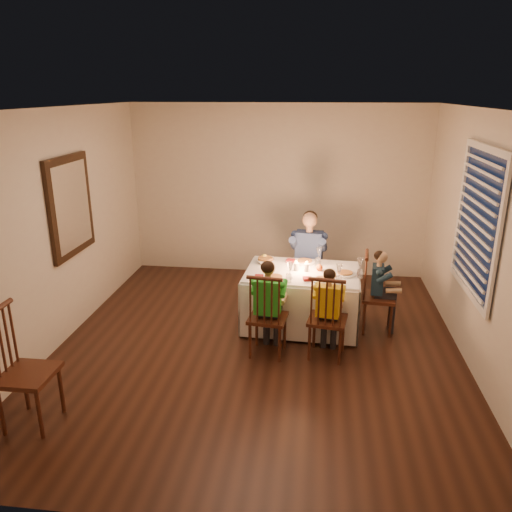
# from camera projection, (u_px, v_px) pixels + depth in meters

# --- Properties ---
(ground) EXTENTS (5.00, 5.00, 0.00)m
(ground) POSITION_uv_depth(u_px,v_px,m) (258.00, 346.00, 5.67)
(ground) COLOR black
(ground) RESTS_ON ground
(wall_left) EXTENTS (0.02, 5.00, 2.60)m
(wall_left) POSITION_uv_depth(u_px,v_px,m) (57.00, 230.00, 5.52)
(wall_left) COLOR beige
(wall_left) RESTS_ON ground
(wall_right) EXTENTS (0.02, 5.00, 2.60)m
(wall_right) POSITION_uv_depth(u_px,v_px,m) (481.00, 244.00, 5.00)
(wall_right) COLOR beige
(wall_right) RESTS_ON ground
(wall_back) EXTENTS (4.50, 0.02, 2.60)m
(wall_back) POSITION_uv_depth(u_px,v_px,m) (278.00, 191.00, 7.62)
(wall_back) COLOR beige
(wall_back) RESTS_ON ground
(ceiling) EXTENTS (5.00, 5.00, 0.00)m
(ceiling) POSITION_uv_depth(u_px,v_px,m) (259.00, 108.00, 4.85)
(ceiling) COLOR white
(ceiling) RESTS_ON wall_back
(dining_table) EXTENTS (1.42, 1.06, 0.68)m
(dining_table) POSITION_uv_depth(u_px,v_px,m) (302.00, 287.00, 6.03)
(dining_table) COLOR white
(dining_table) RESTS_ON ground
(chair_adult) EXTENTS (0.44, 0.42, 0.97)m
(chair_adult) POSITION_uv_depth(u_px,v_px,m) (307.00, 302.00, 6.85)
(chair_adult) COLOR #33190E
(chair_adult) RESTS_ON ground
(chair_near_left) EXTENTS (0.44, 0.42, 0.97)m
(chair_near_left) POSITION_uv_depth(u_px,v_px,m) (268.00, 353.00, 5.53)
(chair_near_left) COLOR #33190E
(chair_near_left) RESTS_ON ground
(chair_near_right) EXTENTS (0.45, 0.44, 0.97)m
(chair_near_right) POSITION_uv_depth(u_px,v_px,m) (326.00, 355.00, 5.48)
(chair_near_right) COLOR #33190E
(chair_near_right) RESTS_ON ground
(chair_end) EXTENTS (0.42, 0.43, 0.97)m
(chair_end) POSITION_uv_depth(u_px,v_px,m) (376.00, 330.00, 6.06)
(chair_end) COLOR #33190E
(chair_end) RESTS_ON ground
(chair_extra) EXTENTS (0.43, 0.45, 1.09)m
(chair_extra) POSITION_uv_depth(u_px,v_px,m) (36.00, 423.00, 4.37)
(chair_extra) COLOR #33190E
(chair_extra) RESTS_ON ground
(adult) EXTENTS (0.52, 0.48, 1.27)m
(adult) POSITION_uv_depth(u_px,v_px,m) (307.00, 302.00, 6.85)
(adult) COLOR navy
(adult) RESTS_ON ground
(child_green) EXTENTS (0.40, 0.37, 1.09)m
(child_green) POSITION_uv_depth(u_px,v_px,m) (268.00, 353.00, 5.53)
(child_green) COLOR green
(child_green) RESTS_ON ground
(child_yellow) EXTENTS (0.37, 0.35, 1.02)m
(child_yellow) POSITION_uv_depth(u_px,v_px,m) (326.00, 355.00, 5.48)
(child_yellow) COLOR yellow
(child_yellow) RESTS_ON ground
(child_teal) EXTENTS (0.32, 0.34, 1.01)m
(child_teal) POSITION_uv_depth(u_px,v_px,m) (376.00, 330.00, 6.06)
(child_teal) COLOR #182D3E
(child_teal) RESTS_ON ground
(setting_adult) EXTENTS (0.27, 0.27, 0.02)m
(setting_adult) POSITION_uv_depth(u_px,v_px,m) (305.00, 262.00, 6.25)
(setting_adult) COLOR white
(setting_adult) RESTS_ON dining_table
(setting_green) EXTENTS (0.27, 0.27, 0.02)m
(setting_green) POSITION_uv_depth(u_px,v_px,m) (275.00, 278.00, 5.71)
(setting_green) COLOR white
(setting_green) RESTS_ON dining_table
(setting_yellow) EXTENTS (0.27, 0.27, 0.02)m
(setting_yellow) POSITION_uv_depth(u_px,v_px,m) (323.00, 280.00, 5.65)
(setting_yellow) COLOR white
(setting_yellow) RESTS_ON dining_table
(setting_teal) EXTENTS (0.27, 0.27, 0.02)m
(setting_teal) POSITION_uv_depth(u_px,v_px,m) (345.00, 274.00, 5.85)
(setting_teal) COLOR white
(setting_teal) RESTS_ON dining_table
(candle_left) EXTENTS (0.06, 0.06, 0.10)m
(candle_left) POSITION_uv_depth(u_px,v_px,m) (296.00, 267.00, 5.96)
(candle_left) COLOR white
(candle_left) RESTS_ON dining_table
(candle_right) EXTENTS (0.06, 0.06, 0.10)m
(candle_right) POSITION_uv_depth(u_px,v_px,m) (307.00, 267.00, 5.94)
(candle_right) COLOR white
(candle_right) RESTS_ON dining_table
(squash) EXTENTS (0.09, 0.09, 0.09)m
(squash) POSITION_uv_depth(u_px,v_px,m) (264.00, 258.00, 6.30)
(squash) COLOR yellow
(squash) RESTS_ON dining_table
(orange_fruit) EXTENTS (0.08, 0.08, 0.08)m
(orange_fruit) POSITION_uv_depth(u_px,v_px,m) (319.00, 268.00, 5.96)
(orange_fruit) COLOR orange
(orange_fruit) RESTS_ON dining_table
(serving_bowl) EXTENTS (0.29, 0.29, 0.06)m
(serving_bowl) POSITION_uv_depth(u_px,v_px,m) (265.00, 261.00, 6.24)
(serving_bowl) COLOR white
(serving_bowl) RESTS_ON dining_table
(wall_mirror) EXTENTS (0.06, 0.95, 1.15)m
(wall_mirror) POSITION_uv_depth(u_px,v_px,m) (71.00, 206.00, 5.74)
(wall_mirror) COLOR black
(wall_mirror) RESTS_ON wall_left
(window_blinds) EXTENTS (0.07, 1.34, 1.54)m
(window_blinds) POSITION_uv_depth(u_px,v_px,m) (476.00, 222.00, 5.03)
(window_blinds) COLOR black
(window_blinds) RESTS_ON wall_right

